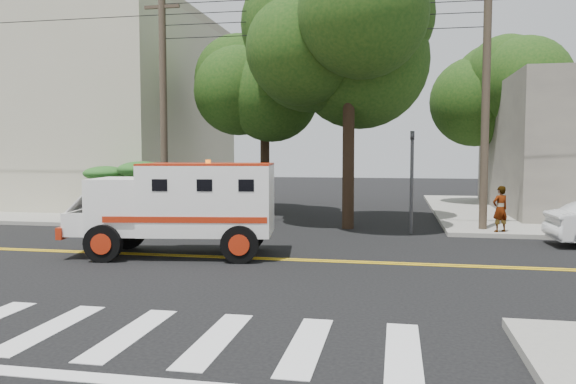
# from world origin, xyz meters

# --- Properties ---
(ground) EXTENTS (100.00, 100.00, 0.00)m
(ground) POSITION_xyz_m (0.00, 0.00, 0.00)
(ground) COLOR black
(ground) RESTS_ON ground
(sidewalk_nw) EXTENTS (17.00, 17.00, 0.15)m
(sidewalk_nw) POSITION_xyz_m (-13.50, 13.50, 0.07)
(sidewalk_nw) COLOR gray
(sidewalk_nw) RESTS_ON ground
(building_left) EXTENTS (16.00, 14.00, 10.00)m
(building_left) POSITION_xyz_m (-15.50, 15.00, 5.15)
(building_left) COLOR #B8B497
(building_left) RESTS_ON sidewalk_nw
(utility_pole_left) EXTENTS (0.28, 0.28, 9.00)m
(utility_pole_left) POSITION_xyz_m (-5.60, 6.00, 4.50)
(utility_pole_left) COLOR #382D23
(utility_pole_left) RESTS_ON ground
(utility_pole_right) EXTENTS (0.28, 0.28, 9.00)m
(utility_pole_right) POSITION_xyz_m (6.30, 6.20, 4.50)
(utility_pole_right) COLOR #382D23
(utility_pole_right) RESTS_ON ground
(tree_main) EXTENTS (6.08, 5.70, 9.85)m
(tree_main) POSITION_xyz_m (1.94, 6.21, 7.20)
(tree_main) COLOR black
(tree_main) RESTS_ON ground
(tree_left) EXTENTS (4.48, 4.20, 7.70)m
(tree_left) POSITION_xyz_m (-2.68, 11.79, 5.73)
(tree_left) COLOR black
(tree_left) RESTS_ON ground
(tree_right) EXTENTS (4.80, 4.50, 8.20)m
(tree_right) POSITION_xyz_m (8.84, 15.77, 6.09)
(tree_right) COLOR black
(tree_right) RESTS_ON ground
(traffic_signal) EXTENTS (0.15, 0.18, 3.60)m
(traffic_signal) POSITION_xyz_m (3.80, 5.60, 2.23)
(traffic_signal) COLOR #3F3F42
(traffic_signal) RESTS_ON ground
(accessibility_sign) EXTENTS (0.45, 0.10, 2.02)m
(accessibility_sign) POSITION_xyz_m (-6.20, 6.17, 1.37)
(accessibility_sign) COLOR #3F3F42
(accessibility_sign) RESTS_ON ground
(palm_planter) EXTENTS (3.52, 2.63, 2.36)m
(palm_planter) POSITION_xyz_m (-7.44, 6.62, 1.65)
(palm_planter) COLOR #1E3314
(palm_planter) RESTS_ON sidewalk_nw
(armored_truck) EXTENTS (5.85, 2.94, 2.56)m
(armored_truck) POSITION_xyz_m (-2.51, 0.05, 1.45)
(armored_truck) COLOR white
(armored_truck) RESTS_ON ground
(pedestrian_a) EXTENTS (0.68, 0.60, 1.57)m
(pedestrian_a) POSITION_xyz_m (6.75, 5.50, 0.94)
(pedestrian_a) COLOR gray
(pedestrian_a) RESTS_ON sidewalk_ne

